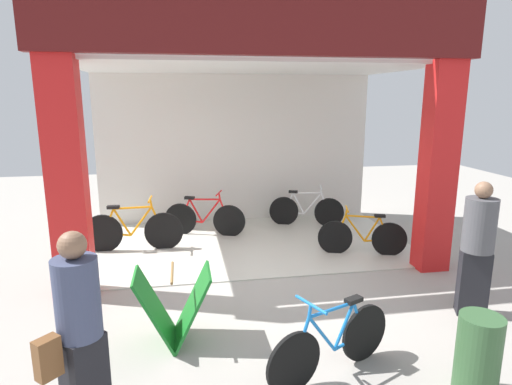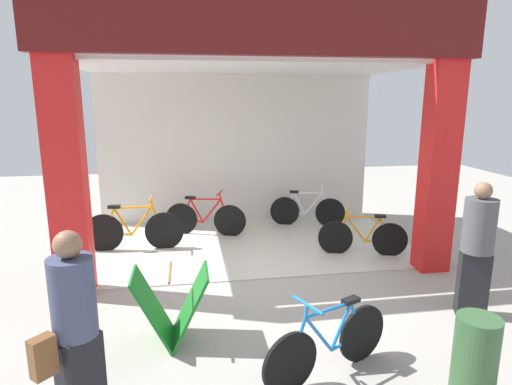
# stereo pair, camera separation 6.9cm
# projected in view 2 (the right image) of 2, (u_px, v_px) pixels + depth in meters

# --- Properties ---
(ground_plane) EXTENTS (19.57, 19.57, 0.00)m
(ground_plane) POSITION_uv_depth(u_px,v_px,m) (265.00, 280.00, 6.43)
(ground_plane) COLOR #9E9991
(ground_plane) RESTS_ON ground
(shop_facade) EXTENTS (5.98, 3.61, 3.95)m
(shop_facade) POSITION_uv_depth(u_px,v_px,m) (248.00, 129.00, 7.59)
(shop_facade) COLOR beige
(shop_facade) RESTS_ON ground
(bicycle_inside_0) EXTENTS (1.54, 0.57, 0.88)m
(bicycle_inside_0) POSITION_uv_depth(u_px,v_px,m) (205.00, 218.00, 8.40)
(bicycle_inside_0) COLOR black
(bicycle_inside_0) RESTS_ON ground
(bicycle_inside_1) EXTENTS (1.50, 0.54, 0.86)m
(bicycle_inside_1) POSITION_uv_depth(u_px,v_px,m) (307.00, 210.00, 9.02)
(bicycle_inside_1) COLOR black
(bicycle_inside_1) RESTS_ON ground
(bicycle_inside_2) EXTENTS (1.72, 0.47, 0.94)m
(bicycle_inside_2) POSITION_uv_depth(u_px,v_px,m) (134.00, 230.00, 7.58)
(bicycle_inside_2) COLOR black
(bicycle_inside_2) RESTS_ON ground
(bicycle_inside_3) EXTENTS (1.45, 0.51, 0.82)m
(bicycle_inside_3) POSITION_uv_depth(u_px,v_px,m) (363.00, 237.00, 7.35)
(bicycle_inside_3) COLOR black
(bicycle_inside_3) RESTS_ON ground
(bicycle_parked_0) EXTENTS (1.41, 0.66, 0.84)m
(bicycle_parked_0) POSITION_uv_depth(u_px,v_px,m) (329.00, 344.00, 4.16)
(bicycle_parked_0) COLOR black
(bicycle_parked_0) RESTS_ON ground
(sandwich_board_sign) EXTENTS (0.82, 0.57, 0.85)m
(sandwich_board_sign) POSITION_uv_depth(u_px,v_px,m) (172.00, 307.00, 4.71)
(sandwich_board_sign) COLOR #197226
(sandwich_board_sign) RESTS_ON ground
(pedestrian_0) EXTENTS (0.52, 0.53, 1.72)m
(pedestrian_0) POSITION_uv_depth(u_px,v_px,m) (75.00, 336.00, 3.29)
(pedestrian_0) COLOR black
(pedestrian_0) RESTS_ON ground
(pedestrian_1) EXTENTS (0.50, 0.50, 1.69)m
(pedestrian_1) POSITION_uv_depth(u_px,v_px,m) (477.00, 248.00, 5.21)
(pedestrian_1) COLOR black
(pedestrian_1) RESTS_ON ground
(trash_bin) EXTENTS (0.39, 0.39, 0.77)m
(trash_bin) POSITION_uv_depth(u_px,v_px,m) (475.00, 357.00, 3.86)
(trash_bin) COLOR #335933
(trash_bin) RESTS_ON ground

